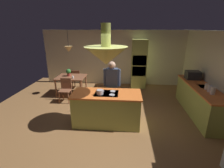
% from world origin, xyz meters
% --- Properties ---
extents(ground, '(8.16, 8.16, 0.00)m').
position_xyz_m(ground, '(0.00, 0.00, 0.00)').
color(ground, olive).
extents(wall_back, '(6.80, 0.10, 2.55)m').
position_xyz_m(wall_back, '(0.00, 3.45, 1.27)').
color(wall_back, beige).
rests_on(wall_back, ground).
extents(wall_right, '(0.10, 7.20, 2.55)m').
position_xyz_m(wall_right, '(3.25, 0.40, 1.27)').
color(wall_right, beige).
rests_on(wall_right, ground).
extents(kitchen_island, '(1.89, 0.85, 0.96)m').
position_xyz_m(kitchen_island, '(0.00, -0.20, 0.47)').
color(kitchen_island, '#A0A84C').
rests_on(kitchen_island, ground).
extents(counter_run_right, '(0.73, 2.61, 0.94)m').
position_xyz_m(counter_run_right, '(2.84, 0.60, 0.48)').
color(counter_run_right, '#A0A84C').
rests_on(counter_run_right, ground).
extents(oven_tower, '(0.66, 0.62, 2.17)m').
position_xyz_m(oven_tower, '(1.10, 3.04, 1.08)').
color(oven_tower, '#A0A84C').
rests_on(oven_tower, ground).
extents(dining_table, '(1.13, 0.93, 0.76)m').
position_xyz_m(dining_table, '(-1.70, 1.90, 0.67)').
color(dining_table, brown).
rests_on(dining_table, ground).
extents(person_at_island, '(0.53, 0.22, 1.68)m').
position_xyz_m(person_at_island, '(0.09, 0.50, 0.96)').
color(person_at_island, tan).
rests_on(person_at_island, ground).
extents(range_hood, '(1.10, 1.10, 1.00)m').
position_xyz_m(range_hood, '(0.00, -0.20, 1.99)').
color(range_hood, '#A0A84C').
extents(pendant_light_over_table, '(0.32, 0.32, 0.82)m').
position_xyz_m(pendant_light_over_table, '(-1.70, 1.90, 1.86)').
color(pendant_light_over_table, '#E0B266').
extents(chair_facing_island, '(0.40, 0.40, 0.87)m').
position_xyz_m(chair_facing_island, '(-1.70, 1.21, 0.50)').
color(chair_facing_island, brown).
rests_on(chair_facing_island, ground).
extents(chair_by_back_wall, '(0.40, 0.40, 0.87)m').
position_xyz_m(chair_by_back_wall, '(-1.70, 2.59, 0.50)').
color(chair_by_back_wall, brown).
rests_on(chair_by_back_wall, ground).
extents(potted_plant_on_table, '(0.20, 0.20, 0.30)m').
position_xyz_m(potted_plant_on_table, '(-1.81, 1.97, 0.93)').
color(potted_plant_on_table, '#99382D').
rests_on(potted_plant_on_table, dining_table).
extents(cup_on_table, '(0.07, 0.07, 0.09)m').
position_xyz_m(cup_on_table, '(-1.54, 1.67, 0.81)').
color(cup_on_table, white).
rests_on(cup_on_table, dining_table).
extents(canister_flour, '(0.13, 0.13, 0.20)m').
position_xyz_m(canister_flour, '(2.84, -0.04, 1.04)').
color(canister_flour, silver).
rests_on(canister_flour, counter_run_right).
extents(canister_sugar, '(0.11, 0.11, 0.18)m').
position_xyz_m(canister_sugar, '(2.84, 0.14, 1.03)').
color(canister_sugar, silver).
rests_on(canister_sugar, counter_run_right).
extents(canister_tea, '(0.10, 0.10, 0.18)m').
position_xyz_m(canister_tea, '(2.84, 0.32, 1.03)').
color(canister_tea, silver).
rests_on(canister_tea, counter_run_right).
extents(microwave_on_counter, '(0.46, 0.36, 0.28)m').
position_xyz_m(microwave_on_counter, '(2.84, 1.37, 1.08)').
color(microwave_on_counter, '#232326').
rests_on(microwave_on_counter, counter_run_right).
extents(cooking_pot_on_cooktop, '(0.18, 0.18, 0.12)m').
position_xyz_m(cooking_pot_on_cooktop, '(-0.16, -0.33, 1.02)').
color(cooking_pot_on_cooktop, '#B2B2B7').
rests_on(cooking_pot_on_cooktop, kitchen_island).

